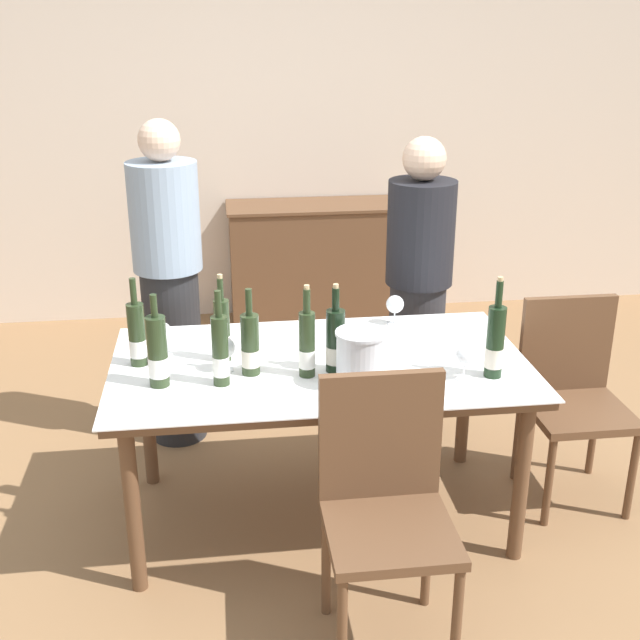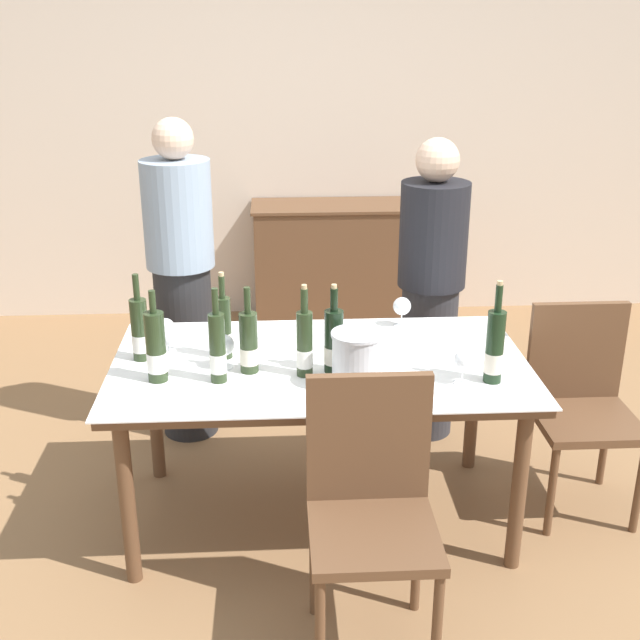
# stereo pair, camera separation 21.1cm
# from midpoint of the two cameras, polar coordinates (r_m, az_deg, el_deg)

# --- Properties ---
(ground_plane) EXTENTS (12.00, 12.00, 0.00)m
(ground_plane) POSITION_cam_midpoint_polar(r_m,az_deg,el_deg) (3.60, -1.73, -13.76)
(ground_plane) COLOR olive
(back_wall) EXTENTS (8.00, 0.10, 2.80)m
(back_wall) POSITION_cam_midpoint_polar(r_m,az_deg,el_deg) (5.62, -4.66, 14.34)
(back_wall) COLOR beige
(back_wall) RESTS_ON ground_plane
(sideboard_cabinet) EXTENTS (1.18, 0.46, 0.84)m
(sideboard_cabinet) POSITION_cam_midpoint_polar(r_m,az_deg,el_deg) (5.55, -1.52, 3.99)
(sideboard_cabinet) COLOR brown
(sideboard_cabinet) RESTS_ON ground_plane
(dining_table) EXTENTS (1.67, 0.94, 0.74)m
(dining_table) POSITION_cam_midpoint_polar(r_m,az_deg,el_deg) (3.27, -1.85, -4.14)
(dining_table) COLOR brown
(dining_table) RESTS_ON ground_plane
(ice_bucket) EXTENTS (0.19, 0.19, 0.22)m
(ice_bucket) POSITION_cam_midpoint_polar(r_m,az_deg,el_deg) (2.99, 0.90, -2.69)
(ice_bucket) COLOR silver
(ice_bucket) RESTS_ON dining_table
(wine_bottle_0) EXTENTS (0.07, 0.07, 0.40)m
(wine_bottle_0) POSITION_cam_midpoint_polar(r_m,az_deg,el_deg) (3.11, 10.45, -1.67)
(wine_bottle_0) COLOR black
(wine_bottle_0) RESTS_ON dining_table
(wine_bottle_1) EXTENTS (0.07, 0.07, 0.36)m
(wine_bottle_1) POSITION_cam_midpoint_polar(r_m,az_deg,el_deg) (3.27, -14.69, -1.11)
(wine_bottle_1) COLOR #28381E
(wine_bottle_1) RESTS_ON dining_table
(wine_bottle_2) EXTENTS (0.06, 0.06, 0.36)m
(wine_bottle_2) POSITION_cam_midpoint_polar(r_m,az_deg,el_deg) (3.24, -8.82, -0.83)
(wine_bottle_2) COLOR #28381E
(wine_bottle_2) RESTS_ON dining_table
(wine_bottle_3) EXTENTS (0.08, 0.08, 0.36)m
(wine_bottle_3) POSITION_cam_midpoint_polar(r_m,az_deg,el_deg) (3.11, -0.84, -1.60)
(wine_bottle_3) COLOR black
(wine_bottle_3) RESTS_ON dining_table
(wine_bottle_4) EXTENTS (0.06, 0.06, 0.37)m
(wine_bottle_4) POSITION_cam_midpoint_polar(r_m,az_deg,el_deg) (3.07, -2.90, -1.81)
(wine_bottle_4) COLOR #28381E
(wine_bottle_4) RESTS_ON dining_table
(wine_bottle_5) EXTENTS (0.07, 0.07, 0.35)m
(wine_bottle_5) POSITION_cam_midpoint_polar(r_m,az_deg,el_deg) (3.11, -6.92, -1.85)
(wine_bottle_5) COLOR #28381E
(wine_bottle_5) RESTS_ON dining_table
(wine_bottle_6) EXTENTS (0.08, 0.08, 0.36)m
(wine_bottle_6) POSITION_cam_midpoint_polar(r_m,az_deg,el_deg) (3.07, -13.42, -2.37)
(wine_bottle_6) COLOR #28381E
(wine_bottle_6) RESTS_ON dining_table
(wine_bottle_7) EXTENTS (0.06, 0.06, 0.37)m
(wine_bottle_7) POSITION_cam_midpoint_polar(r_m,az_deg,el_deg) (3.03, -9.09, -2.30)
(wine_bottle_7) COLOR #28381E
(wine_bottle_7) RESTS_ON dining_table
(wine_glass_0) EXTENTS (0.09, 0.09, 0.14)m
(wine_glass_0) POSITION_cam_midpoint_polar(r_m,az_deg,el_deg) (3.16, -8.72, -2.05)
(wine_glass_0) COLOR white
(wine_glass_0) RESTS_ON dining_table
(wine_glass_1) EXTENTS (0.07, 0.07, 0.13)m
(wine_glass_1) POSITION_cam_midpoint_polar(r_m,az_deg,el_deg) (3.08, 8.34, -2.66)
(wine_glass_1) COLOR white
(wine_glass_1) RESTS_ON dining_table
(wine_glass_2) EXTENTS (0.08, 0.08, 0.15)m
(wine_glass_2) POSITION_cam_midpoint_polar(r_m,az_deg,el_deg) (3.32, -12.96, -0.94)
(wine_glass_2) COLOR white
(wine_glass_2) RESTS_ON dining_table
(wine_glass_3) EXTENTS (0.08, 0.08, 0.13)m
(wine_glass_3) POSITION_cam_midpoint_polar(r_m,az_deg,el_deg) (3.60, 3.68, 1.05)
(wine_glass_3) COLOR white
(wine_glass_3) RESTS_ON dining_table
(wine_glass_4) EXTENTS (0.07, 0.07, 0.14)m
(wine_glass_4) POSITION_cam_midpoint_polar(r_m,az_deg,el_deg) (3.25, -12.73, -1.64)
(wine_glass_4) COLOR white
(wine_glass_4) RESTS_ON dining_table
(chair_right_end) EXTENTS (0.42, 0.42, 0.90)m
(chair_right_end) POSITION_cam_midpoint_polar(r_m,az_deg,el_deg) (3.68, 15.93, -4.60)
(chair_right_end) COLOR brown
(chair_right_end) RESTS_ON ground_plane
(chair_near_front) EXTENTS (0.42, 0.42, 0.95)m
(chair_near_front) POSITION_cam_midpoint_polar(r_m,az_deg,el_deg) (2.73, 2.41, -12.40)
(chair_near_front) COLOR brown
(chair_near_front) RESTS_ON ground_plane
(person_host) EXTENTS (0.33, 0.33, 1.61)m
(person_host) POSITION_cam_midpoint_polar(r_m,az_deg,el_deg) (3.97, -12.15, 2.22)
(person_host) COLOR #262628
(person_host) RESTS_ON ground_plane
(person_guest_left) EXTENTS (0.33, 0.33, 1.52)m
(person_guest_left) POSITION_cam_midpoint_polar(r_m,az_deg,el_deg) (4.00, 5.50, 2.05)
(person_guest_left) COLOR #2D2D33
(person_guest_left) RESTS_ON ground_plane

